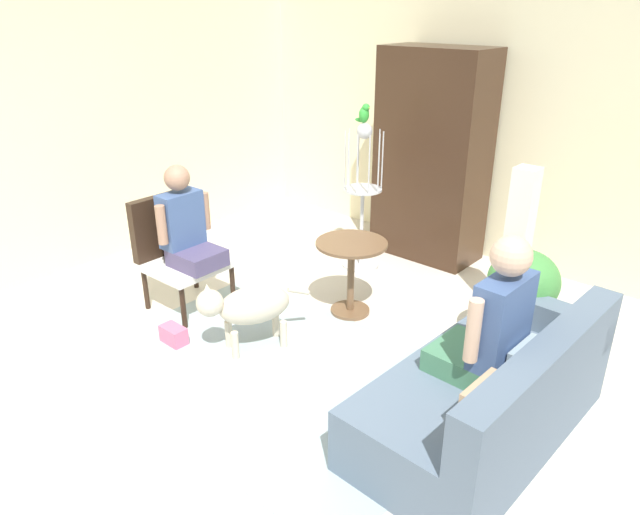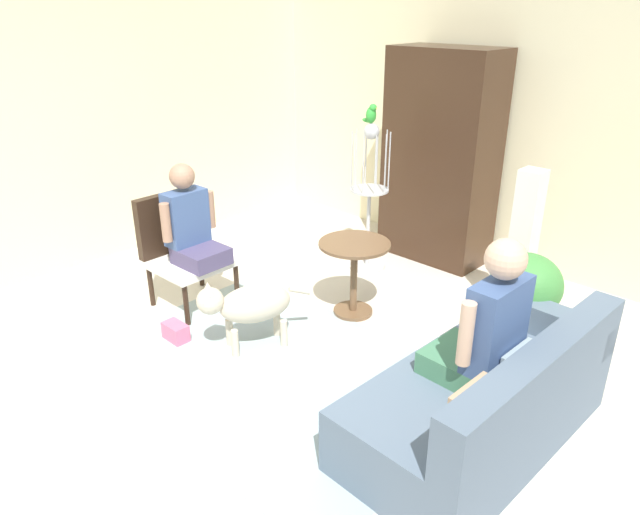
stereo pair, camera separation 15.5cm
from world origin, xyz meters
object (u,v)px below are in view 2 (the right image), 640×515
object	(u,v)px
potted_plant	(524,294)
person_on_armchair	(191,224)
couch	(486,400)
parrot	(371,114)
round_end_table	(354,266)
bird_cage_stand	(369,203)
armoire_cabinet	(441,158)
column_lamp	(522,248)
person_on_couch	(487,327)
handbag	(176,332)
armchair	(181,243)
dog	(249,304)

from	to	relation	value
potted_plant	person_on_armchair	bearing A→B (deg)	-154.38
couch	parrot	world-z (taller)	parrot
round_end_table	bird_cage_stand	bearing A→B (deg)	122.36
potted_plant	armoire_cabinet	world-z (taller)	armoire_cabinet
round_end_table	column_lamp	xyz separation A→B (m)	(1.02, 0.88, 0.19)
bird_cage_stand	parrot	distance (m)	0.84
person_on_couch	handbag	xyz separation A→B (m)	(-2.27, -0.62, -0.70)
couch	armoire_cabinet	distance (m)	2.93
person_on_couch	person_on_armchair	xyz separation A→B (m)	(-2.62, -0.16, -0.01)
bird_cage_stand	potted_plant	bearing A→B (deg)	-14.97
potted_plant	column_lamp	size ratio (longest dim) A/B	0.65
armoire_cabinet	handbag	world-z (taller)	armoire_cabinet
armoire_cabinet	round_end_table	bearing A→B (deg)	-82.09
couch	handbag	bearing A→B (deg)	-164.33
couch	person_on_armchair	distance (m)	2.71
person_on_armchair	parrot	world-z (taller)	parrot
couch	column_lamp	distance (m)	1.67
person_on_couch	column_lamp	distance (m)	1.65
round_end_table	bird_cage_stand	distance (m)	0.98
round_end_table	armoire_cabinet	size ratio (longest dim) A/B	0.31
parrot	handbag	size ratio (longest dim) A/B	0.81
armchair	bird_cage_stand	world-z (taller)	bird_cage_stand
parrot	dog	bearing A→B (deg)	-80.15
parrot	handbag	xyz separation A→B (m)	(-0.20, -2.10, -1.45)
parrot	armoire_cabinet	bearing A→B (deg)	67.06
couch	person_on_armchair	world-z (taller)	person_on_armchair
dog	column_lamp	bearing A→B (deg)	56.05
dog	potted_plant	xyz separation A→B (m)	(1.54, 1.27, 0.16)
armoire_cabinet	person_on_armchair	bearing A→B (deg)	-109.98
armchair	armoire_cabinet	world-z (taller)	armoire_cabinet
armchair	round_end_table	distance (m)	1.51
potted_plant	armoire_cabinet	bearing A→B (deg)	141.60
round_end_table	potted_plant	distance (m)	1.37
armchair	person_on_armchair	size ratio (longest dim) A/B	1.17
round_end_table	armchair	bearing A→B (deg)	-146.04
parrot	armoire_cabinet	xyz separation A→B (m)	(0.31, 0.73, -0.48)
person_on_couch	parrot	bearing A→B (deg)	144.45
person_on_couch	armoire_cabinet	size ratio (longest dim) A/B	0.44
bird_cage_stand	column_lamp	bearing A→B (deg)	2.87
dog	armoire_cabinet	xyz separation A→B (m)	(0.00, 2.49, 0.67)
armchair	round_end_table	world-z (taller)	armchair
round_end_table	dog	xyz separation A→B (m)	(-0.22, -0.95, -0.07)
parrot	couch	bearing A→B (deg)	-34.55
person_on_armchair	potted_plant	size ratio (longest dim) A/B	0.99
dog	parrot	size ratio (longest dim) A/B	4.69
parrot	column_lamp	xyz separation A→B (m)	(1.54, 0.08, -0.89)
couch	armoire_cabinet	size ratio (longest dim) A/B	0.86
dog	potted_plant	bearing A→B (deg)	39.44
column_lamp	parrot	bearing A→B (deg)	-177.15
person_on_couch	person_on_armchair	world-z (taller)	person_on_couch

